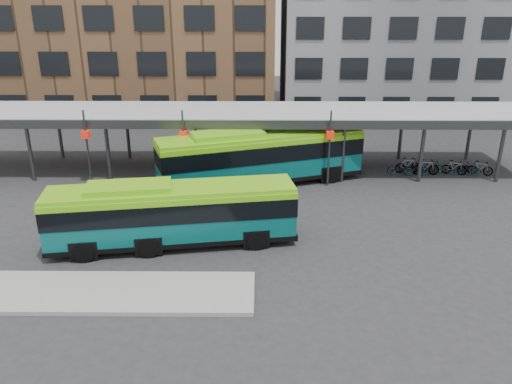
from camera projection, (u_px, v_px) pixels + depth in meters
The scene contains 8 objects.
ground at pixel (222, 258), 22.66m from camera, with size 120.00×120.00×0.00m, color #28282B.
boarding_island at pixel (79, 292), 19.86m from camera, with size 14.00×3.00×0.18m, color gray.
canopy at pixel (234, 114), 33.28m from camera, with size 40.00×6.53×4.80m.
building_brick at pixel (141, 1), 48.70m from camera, with size 26.00×14.00×22.00m, color brown.
building_grey at pixel (406, 12), 48.86m from camera, with size 24.00×14.00×20.00m, color slate.
bus_front at pixel (172, 213), 23.42m from camera, with size 11.73×4.26×3.17m.
bus_rear at pixel (260, 156), 31.30m from camera, with size 13.14×6.95×3.58m.
bike_rack at pixel (437, 168), 33.54m from camera, with size 7.09×1.37×1.08m.
Camera 1 is at (1.72, -20.07, 10.91)m, focal length 35.00 mm.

